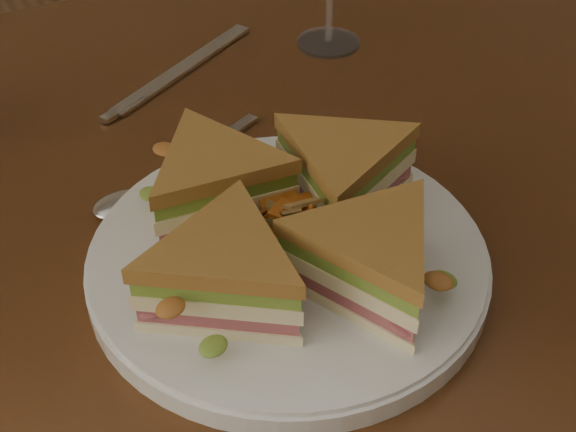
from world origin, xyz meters
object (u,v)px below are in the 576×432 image
Objects in this scene: table at (193,290)px; spoon at (144,191)px; sandwich_wedges at (288,222)px; knife at (175,75)px; plate at (288,261)px.

table is 0.11m from spoon.
sandwich_wedges is 0.29m from knife.
table is at bearing 109.42° from sandwich_wedges.
spoon is (-0.06, 0.13, -0.00)m from plate.
knife is (0.03, 0.29, -0.04)m from sandwich_wedges.
plate reaches higher than knife.
sandwich_wedges reaches higher than knife.
table is 0.18m from sandwich_wedges.
spoon is at bearing 115.89° from plate.
spoon is at bearing 138.91° from table.
knife is (0.07, 0.18, 0.10)m from table.
table is at bearing -66.21° from spoon.
knife is at bearing 70.49° from table.
table is at bearing -139.01° from knife.
table is 4.24× the size of plate.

